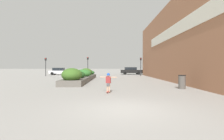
{
  "coord_description": "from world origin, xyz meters",
  "views": [
    {
      "loc": [
        -0.56,
        -6.71,
        1.63
      ],
      "look_at": [
        -0.47,
        9.14,
        1.36
      ],
      "focal_mm": 28.0,
      "sensor_mm": 36.0,
      "label": 1
    }
  ],
  "objects_px": {
    "skateboarder": "(108,80)",
    "car_center_left": "(131,71)",
    "traffic_light_right": "(141,63)",
    "car_leftmost": "(59,71)",
    "traffic_light_far_left": "(46,64)",
    "trash_bin": "(182,82)",
    "skateboard": "(108,92)",
    "traffic_light_left": "(88,63)"
  },
  "relations": [
    {
      "from": "trash_bin",
      "to": "traffic_light_left",
      "type": "height_order",
      "value": "traffic_light_left"
    },
    {
      "from": "skateboarder",
      "to": "car_center_left",
      "type": "bearing_deg",
      "value": 95.7
    },
    {
      "from": "car_leftmost",
      "to": "traffic_light_far_left",
      "type": "bearing_deg",
      "value": -14.16
    },
    {
      "from": "traffic_light_right",
      "to": "car_leftmost",
      "type": "bearing_deg",
      "value": 165.45
    },
    {
      "from": "car_center_left",
      "to": "traffic_light_left",
      "type": "relative_size",
      "value": 1.34
    },
    {
      "from": "skateboarder",
      "to": "trash_bin",
      "type": "relative_size",
      "value": 1.13
    },
    {
      "from": "car_center_left",
      "to": "skateboard",
      "type": "bearing_deg",
      "value": -9.58
    },
    {
      "from": "car_center_left",
      "to": "car_leftmost",
      "type": "bearing_deg",
      "value": -82.08
    },
    {
      "from": "skateboard",
      "to": "car_leftmost",
      "type": "height_order",
      "value": "car_leftmost"
    },
    {
      "from": "skateboarder",
      "to": "traffic_light_left",
      "type": "xyz_separation_m",
      "value": [
        -4.11,
        21.3,
        1.56
      ]
    },
    {
      "from": "car_leftmost",
      "to": "car_center_left",
      "type": "xyz_separation_m",
      "value": [
        15.06,
        2.1,
        0.06
      ]
    },
    {
      "from": "skateboard",
      "to": "skateboarder",
      "type": "relative_size",
      "value": 0.5
    },
    {
      "from": "car_leftmost",
      "to": "skateboarder",
      "type": "bearing_deg",
      "value": 22.77
    },
    {
      "from": "trash_bin",
      "to": "traffic_light_left",
      "type": "bearing_deg",
      "value": 116.44
    },
    {
      "from": "car_leftmost",
      "to": "traffic_light_far_left",
      "type": "height_order",
      "value": "traffic_light_far_left"
    },
    {
      "from": "car_center_left",
      "to": "traffic_light_far_left",
      "type": "bearing_deg",
      "value": -68.03
    },
    {
      "from": "skateboard",
      "to": "car_leftmost",
      "type": "xyz_separation_m",
      "value": [
        -10.49,
        24.99,
        0.69
      ]
    },
    {
      "from": "skateboarder",
      "to": "trash_bin",
      "type": "xyz_separation_m",
      "value": [
        5.47,
        2.02,
        -0.28
      ]
    },
    {
      "from": "car_leftmost",
      "to": "car_center_left",
      "type": "bearing_deg",
      "value": 97.92
    },
    {
      "from": "car_leftmost",
      "to": "trash_bin",
      "type": "bearing_deg",
      "value": 34.8
    },
    {
      "from": "skateboard",
      "to": "traffic_light_far_left",
      "type": "height_order",
      "value": "traffic_light_far_left"
    },
    {
      "from": "trash_bin",
      "to": "traffic_light_far_left",
      "type": "bearing_deg",
      "value": 132.66
    },
    {
      "from": "skateboarder",
      "to": "traffic_light_right",
      "type": "height_order",
      "value": "traffic_light_right"
    },
    {
      "from": "skateboarder",
      "to": "car_leftmost",
      "type": "distance_m",
      "value": 27.1
    },
    {
      "from": "trash_bin",
      "to": "car_center_left",
      "type": "xyz_separation_m",
      "value": [
        -0.9,
        25.06,
        0.3
      ]
    },
    {
      "from": "skateboarder",
      "to": "car_center_left",
      "type": "distance_m",
      "value": 27.47
    },
    {
      "from": "trash_bin",
      "to": "car_center_left",
      "type": "bearing_deg",
      "value": 92.05
    },
    {
      "from": "skateboard",
      "to": "traffic_light_left",
      "type": "distance_m",
      "value": 21.81
    },
    {
      "from": "skateboarder",
      "to": "trash_bin",
      "type": "distance_m",
      "value": 5.84
    },
    {
      "from": "skateboard",
      "to": "traffic_light_far_left",
      "type": "distance_m",
      "value": 23.7
    },
    {
      "from": "car_leftmost",
      "to": "skateboard",
      "type": "bearing_deg",
      "value": 22.77
    },
    {
      "from": "trash_bin",
      "to": "traffic_light_right",
      "type": "height_order",
      "value": "traffic_light_right"
    },
    {
      "from": "traffic_light_right",
      "to": "skateboard",
      "type": "bearing_deg",
      "value": -105.08
    },
    {
      "from": "skateboard",
      "to": "car_leftmost",
      "type": "distance_m",
      "value": 27.11
    },
    {
      "from": "trash_bin",
      "to": "car_leftmost",
      "type": "relative_size",
      "value": 0.26
    },
    {
      "from": "skateboarder",
      "to": "traffic_light_far_left",
      "type": "height_order",
      "value": "traffic_light_far_left"
    },
    {
      "from": "trash_bin",
      "to": "traffic_light_far_left",
      "type": "xyz_separation_m",
      "value": [
        -17.08,
        18.53,
        1.72
      ]
    },
    {
      "from": "skateboarder",
      "to": "car_center_left",
      "type": "height_order",
      "value": "car_center_left"
    },
    {
      "from": "car_leftmost",
      "to": "traffic_light_left",
      "type": "relative_size",
      "value": 1.13
    },
    {
      "from": "traffic_light_left",
      "to": "traffic_light_right",
      "type": "relative_size",
      "value": 1.04
    },
    {
      "from": "trash_bin",
      "to": "car_leftmost",
      "type": "distance_m",
      "value": 27.97
    },
    {
      "from": "traffic_light_right",
      "to": "skateboarder",
      "type": "bearing_deg",
      "value": -105.08
    }
  ]
}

